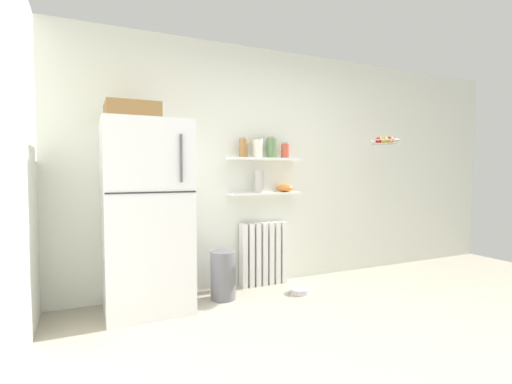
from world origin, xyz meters
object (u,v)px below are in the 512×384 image
Objects in this scene: trash_bin at (223,275)px; storage_jar_0 at (243,147)px; radiator at (263,254)px; shelf_bowl at (285,188)px; pet_food_bowl at (300,291)px; vase at (259,182)px; hanging_fruit_basket at (385,141)px; refrigerator at (146,213)px; storage_jar_2 at (272,148)px; storage_jar_3 at (285,150)px; storage_jar_1 at (258,148)px.

storage_jar_0 is at bearing 35.96° from trash_bin.
radiator is 3.68× the size of shelf_bowl.
storage_jar_0 reaches higher than pet_food_bowl.
hanging_fruit_basket is at bearing -11.73° from vase.
refrigerator reaches higher than shelf_bowl.
radiator reaches higher than trash_bin.
refrigerator is at bearing -171.16° from storage_jar_2.
shelf_bowl is at bearing 0.00° from storage_jar_2.
radiator is at bearing 115.86° from pet_food_bowl.
refrigerator is 10.65× the size of storage_jar_3.
storage_jar_0 is 1.60m from pet_food_bowl.
vase is 0.68× the size of hanging_fruit_basket.
radiator is at bearing 6.80° from storage_jar_0.
storage_jar_2 is (0.34, 0.00, 0.01)m from storage_jar_0.
storage_jar_3 is 1.51m from trash_bin.
storage_jar_2 reaches higher than storage_jar_1.
radiator is 1.17m from storage_jar_3.
storage_jar_2 reaches higher than storage_jar_3.
storage_jar_3 reaches higher than shelf_bowl.
storage_jar_3 is at bearing 7.89° from refrigerator.
shelf_bowl is (0.50, 0.00, -0.44)m from storage_jar_0.
storage_jar_3 is at bearing 83.64° from pet_food_bowl.
shelf_bowl is at bearing 0.00° from storage_jar_0.
hanging_fruit_basket is (2.70, -0.09, 0.73)m from refrigerator.
refrigerator is 3.89× the size of trash_bin.
pet_food_bowl is 0.58× the size of hanging_fruit_basket.
storage_jar_2 is 1.55m from pet_food_bowl.
pet_food_bowl is (0.46, -0.40, -1.48)m from storage_jar_0.
trash_bin is (-0.31, -0.23, -1.27)m from storage_jar_0.
hanging_fruit_basket is (1.20, 0.09, 1.58)m from pet_food_bowl.
hanging_fruit_basket is at bearing -2.30° from trash_bin.
storage_jar_0 is 1.33m from trash_bin.
pet_food_bowl is (-0.04, -0.40, -1.46)m from storage_jar_3.
shelf_bowl is (0.25, -0.03, 0.72)m from radiator.
vase is (0.18, 0.00, -0.36)m from storage_jar_0.
storage_jar_0 is 0.44× the size of trash_bin.
hanging_fruit_basket reaches higher than storage_jar_0.
shelf_bowl is at bearing 165.16° from hanging_fruit_basket.
storage_jar_2 is 0.40m from vase.
vase is at bearing 124.64° from pet_food_bowl.
storage_jar_2 is at bearing 19.31° from trash_bin.
refrigerator is 8.75× the size of storage_jar_1.
storage_jar_0 is (-0.25, -0.03, 1.16)m from radiator.
trash_bin is (-0.50, -0.23, -0.91)m from vase.
storage_jar_0 is 1.12× the size of shelf_bowl.
shelf_bowl is at bearing 7.89° from refrigerator.
radiator is at bearing 166.56° from hanging_fruit_basket.
storage_jar_0 is 1.69m from hanging_fruit_basket.
trash_bin is 0.82m from pet_food_bowl.
storage_jar_1 is 1.56m from pet_food_bowl.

